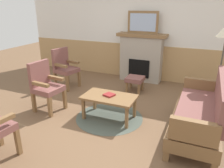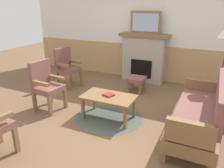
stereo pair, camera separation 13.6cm
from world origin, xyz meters
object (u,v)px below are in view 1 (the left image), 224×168
framed_picture (143,22)px  footstool (135,80)px  armchair_by_window_left (64,66)px  couch (200,112)px  fireplace (141,57)px  armchair_near_fireplace (45,84)px  book_on_table (109,95)px  coffee_table (109,99)px

framed_picture → footstool: bearing=-82.6°
footstool → armchair_by_window_left: 1.79m
footstool → couch: bearing=-42.8°
fireplace → footstool: (0.11, -0.86, -0.37)m
armchair_near_fireplace → fireplace: bearing=64.2°
fireplace → armchair_near_fireplace: bearing=-115.8°
armchair_near_fireplace → armchair_by_window_left: bearing=108.2°
framed_picture → footstool: framed_picture is taller
armchair_near_fireplace → book_on_table: bearing=8.4°
couch → armchair_by_window_left: bearing=162.8°
couch → armchair_by_window_left: (-3.25, 1.01, 0.14)m
coffee_table → book_on_table: 0.07m
fireplace → couch: size_ratio=0.72×
couch → fireplace: bearing=125.8°
fireplace → armchair_by_window_left: 2.05m
framed_picture → book_on_table: framed_picture is taller
framed_picture → footstool: (0.11, -0.86, -1.28)m
framed_picture → book_on_table: 2.56m
framed_picture → coffee_table: framed_picture is taller
armchair_by_window_left → armchair_near_fireplace: bearing=-71.8°
armchair_by_window_left → book_on_table: bearing=-31.8°
footstool → coffee_table: bearing=-91.0°
framed_picture → armchair_near_fireplace: 2.95m
fireplace → book_on_table: fireplace is taller
fireplace → book_on_table: bearing=-88.1°
book_on_table → armchair_by_window_left: 1.99m
couch → footstool: 2.08m
fireplace → couch: 2.81m
framed_picture → couch: bearing=-54.2°
couch → footstool: bearing=137.2°
footstool → fireplace: bearing=97.4°
book_on_table → armchair_by_window_left: bearing=148.2°
framed_picture → coffee_table: bearing=-87.9°
armchair_by_window_left → couch: bearing=-17.2°
couch → book_on_table: couch is taller
couch → footstool: size_ratio=4.50×
book_on_table → coffee_table: bearing=-66.4°
footstool → armchair_by_window_left: bearing=-166.9°
coffee_table → armchair_by_window_left: bearing=147.9°
footstool → armchair_near_fireplace: bearing=-128.8°
coffee_table → footstool: size_ratio=2.40×
footstool → book_on_table: bearing=-91.4°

